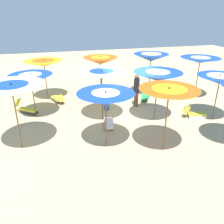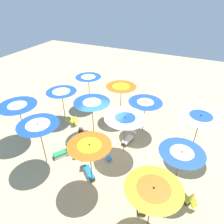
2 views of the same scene
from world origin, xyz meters
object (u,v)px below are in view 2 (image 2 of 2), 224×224
beach_umbrella_5 (145,104)px  lounger_5 (71,120)px  beach_umbrella_6 (39,128)px  beach_umbrella_1 (181,156)px  lounger_4 (88,170)px  beach_umbrella_2 (200,119)px  beach_umbrella_3 (90,148)px  lounger_2 (183,195)px  beach_umbrella_11 (88,79)px  beach_umbrella_0 (153,191)px  lounger_1 (141,202)px  beachgoer_0 (82,139)px  lounger_3 (129,138)px  beach_umbrella_10 (62,94)px  lounger_0 (63,152)px  beach_umbrella_9 (18,107)px  beach_umbrella_8 (121,88)px  beach_umbrella_4 (125,120)px  beach_ball (109,158)px  beach_umbrella_7 (92,105)px

beach_umbrella_5 → lounger_5: bearing=15.0°
beach_umbrella_5 → beach_umbrella_6: bearing=51.5°
beach_umbrella_1 → lounger_4: (4.12, 1.17, -1.70)m
beach_umbrella_2 → beach_umbrella_3: (4.11, 4.32, -0.06)m
lounger_2 → beach_umbrella_11: bearing=3.6°
beach_umbrella_1 → beach_umbrella_11: bearing=-32.7°
beach_umbrella_0 → lounger_2: (-1.09, -1.80, -1.89)m
lounger_1 → beachgoer_0: size_ratio=0.70×
beach_umbrella_5 → lounger_3: size_ratio=1.75×
beach_umbrella_0 → beach_umbrella_10: (7.65, -4.89, -0.15)m
lounger_0 → beachgoer_0: 1.34m
beach_umbrella_9 → lounger_3: 6.76m
beach_umbrella_11 → beach_umbrella_8: bearing=170.3°
beach_umbrella_3 → lounger_2: beach_umbrella_3 is taller
beach_umbrella_6 → lounger_0: beach_umbrella_6 is taller
beach_umbrella_1 → beach_umbrella_4: bearing=-19.9°
beach_umbrella_8 → beach_ball: beach_umbrella_8 is taller
beach_umbrella_1 → beachgoer_0: (5.21, -0.05, -0.97)m
beach_umbrella_8 → beach_umbrella_3: bearing=100.0°
beach_umbrella_7 → lounger_1: (-4.38, 3.50, -1.94)m
lounger_5 → lounger_1: bearing=162.7°
beach_umbrella_4 → beach_umbrella_5: (-0.39, -2.33, -0.19)m
beach_umbrella_5 → lounger_2: beach_umbrella_5 is taller
beach_umbrella_1 → beach_umbrella_2: 2.80m
beach_umbrella_10 → beach_umbrella_2: bearing=-178.4°
beach_umbrella_9 → beach_umbrella_10: bearing=-107.3°
beach_umbrella_4 → beachgoer_0: size_ratio=1.35×
beach_umbrella_4 → lounger_0: 4.00m
lounger_3 → beach_ball: bearing=-0.7°
beach_umbrella_10 → beach_umbrella_8: bearing=-152.5°
lounger_2 → beach_umbrella_10: bearing=18.2°
lounger_1 → lounger_3: 4.27m
lounger_0 → lounger_3: bearing=165.7°
beach_umbrella_7 → beach_umbrella_10: 2.84m
beach_umbrella_8 → beach_umbrella_6: bearing=71.7°
beach_umbrella_3 → beach_umbrella_8: beach_umbrella_3 is taller
beach_umbrella_6 → lounger_1: size_ratio=2.05×
lounger_0 → beach_umbrella_6: bearing=0.7°
beach_umbrella_5 → beachgoer_0: size_ratio=1.25×
beach_umbrella_5 → beach_ball: 3.94m
beach_umbrella_0 → beach_ball: bearing=-39.8°
lounger_4 → beach_ball: 1.37m
beach_umbrella_5 → lounger_3: bearing=72.1°
lounger_5 → lounger_0: bearing=130.3°
lounger_1 → beachgoer_0: (4.09, -1.74, 0.75)m
beach_umbrella_3 → beach_umbrella_10: beach_umbrella_3 is taller
beach_umbrella_3 → beach_umbrella_11: 7.51m
lounger_5 → lounger_3: bearing=-167.6°
beach_umbrella_7 → lounger_1: beach_umbrella_7 is taller
beach_umbrella_4 → lounger_3: beach_umbrella_4 is taller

